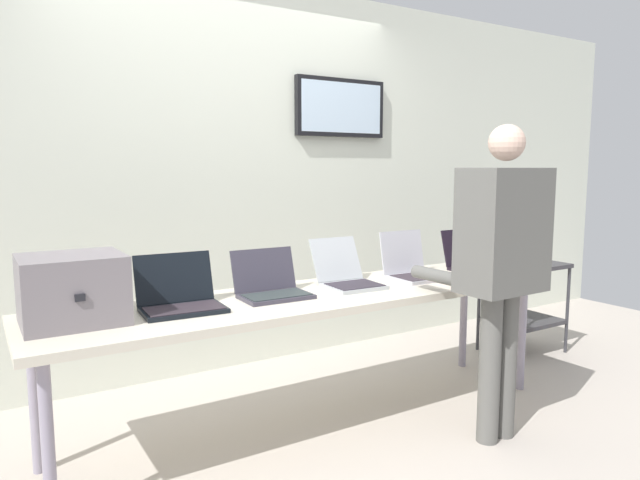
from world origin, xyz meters
TOP-DOWN VIEW (x-y plane):
  - ground at (0.00, 0.00)m, footprint 8.00×8.00m
  - back_wall at (0.01, 1.13)m, footprint 8.00×0.11m
  - workbench at (0.00, 0.00)m, footprint 2.92×0.70m
  - equipment_box at (-1.20, 0.05)m, footprint 0.42×0.39m
  - laptop_station_0 at (-0.74, 0.04)m, footprint 0.39×0.34m
  - laptop_station_1 at (-0.25, 0.06)m, footprint 0.36×0.31m
  - laptop_station_2 at (0.24, 0.07)m, footprint 0.32×0.40m
  - laptop_station_3 at (0.71, 0.06)m, footprint 0.32×0.33m
  - laptop_station_4 at (1.23, 0.07)m, footprint 0.32×0.33m
  - person at (0.70, -0.62)m, footprint 0.45×0.59m
  - coffee_mug at (0.82, -0.25)m, footprint 0.09×0.09m
  - storage_cart at (1.99, 0.25)m, footprint 0.56×0.44m

SIDE VIEW (x-z plane):
  - ground at x=0.00m, z-range -0.04..0.00m
  - storage_cart at x=1.99m, z-range 0.11..0.80m
  - workbench at x=0.00m, z-range 0.32..1.05m
  - coffee_mug at x=0.82m, z-range 0.74..0.83m
  - laptop_station_1 at x=-0.25m, z-range 0.67..0.91m
  - laptop_station_0 at x=-0.74m, z-range 0.67..0.92m
  - laptop_station_4 at x=1.23m, z-range 0.67..0.92m
  - laptop_station_2 at x=0.24m, z-range 0.67..0.92m
  - laptop_station_3 at x=0.71m, z-range 0.66..0.94m
  - equipment_box at x=-1.20m, z-range 0.74..1.03m
  - person at x=0.70m, z-range 0.17..1.78m
  - back_wall at x=0.01m, z-range 0.01..2.67m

